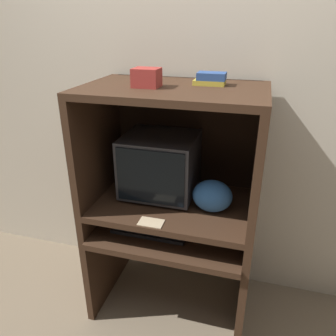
% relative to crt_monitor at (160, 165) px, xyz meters
% --- Properties ---
extents(wall_back, '(6.00, 0.06, 2.60)m').
position_rel_crt_monitor_xyz_m(wall_back, '(0.10, 0.29, 0.34)').
color(wall_back, beige).
rests_on(wall_back, ground_plane).
extents(desk_base, '(0.94, 0.63, 0.61)m').
position_rel_crt_monitor_xyz_m(desk_base, '(0.10, -0.11, -0.56)').
color(desk_base, '#382316').
rests_on(desk_base, ground_plane).
extents(desk_monitor_shelf, '(0.94, 0.60, 0.16)m').
position_rel_crt_monitor_xyz_m(desk_monitor_shelf, '(0.10, -0.07, -0.23)').
color(desk_monitor_shelf, '#382316').
rests_on(desk_monitor_shelf, desk_base).
extents(hutch_upper, '(0.94, 0.60, 0.66)m').
position_rel_crt_monitor_xyz_m(hutch_upper, '(0.10, -0.04, 0.24)').
color(hutch_upper, '#382316').
rests_on(hutch_upper, desk_monitor_shelf).
extents(crt_monitor, '(0.42, 0.38, 0.37)m').
position_rel_crt_monitor_xyz_m(crt_monitor, '(0.00, 0.00, 0.00)').
color(crt_monitor, '#333338').
rests_on(crt_monitor, desk_monitor_shelf).
extents(keyboard, '(0.43, 0.16, 0.03)m').
position_rel_crt_monitor_xyz_m(keyboard, '(-0.01, -0.18, -0.34)').
color(keyboard, black).
rests_on(keyboard, desk_base).
extents(mouse, '(0.06, 0.04, 0.03)m').
position_rel_crt_monitor_xyz_m(mouse, '(0.27, -0.19, -0.34)').
color(mouse, '#28282B').
rests_on(mouse, desk_base).
extents(snack_bag, '(0.22, 0.16, 0.18)m').
position_rel_crt_monitor_xyz_m(snack_bag, '(0.33, -0.11, -0.10)').
color(snack_bag, '#336BB7').
rests_on(snack_bag, desk_monitor_shelf).
extents(book_stack, '(0.16, 0.10, 0.06)m').
position_rel_crt_monitor_xyz_m(book_stack, '(0.27, 0.02, 0.50)').
color(book_stack, gold).
rests_on(book_stack, hutch_upper).
extents(paper_card, '(0.13, 0.08, 0.00)m').
position_rel_crt_monitor_xyz_m(paper_card, '(0.05, -0.32, -0.19)').
color(paper_card, '#CCB28C').
rests_on(paper_card, desk_monitor_shelf).
extents(storage_box, '(0.13, 0.11, 0.09)m').
position_rel_crt_monitor_xyz_m(storage_box, '(-0.03, -0.12, 0.52)').
color(storage_box, maroon).
rests_on(storage_box, hutch_upper).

